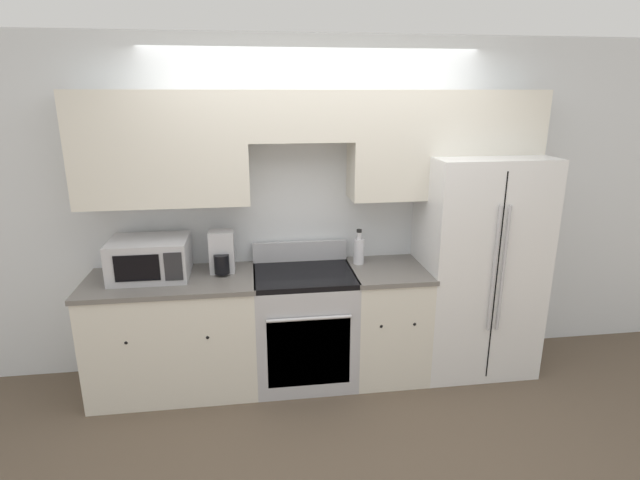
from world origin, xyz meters
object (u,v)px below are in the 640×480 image
microwave (150,258)px  bottle (359,250)px  oven_range (304,325)px  refrigerator (475,264)px

microwave → bottle: 1.57m
oven_range → bottle: (0.45, 0.14, 0.55)m
oven_range → refrigerator: refrigerator is taller
oven_range → microwave: (-1.12, 0.06, 0.58)m
microwave → bottle: (1.57, 0.08, -0.03)m
oven_range → bottle: 0.72m
oven_range → bottle: bottle is taller
oven_range → microwave: 1.26m
bottle → oven_range: bearing=-162.4°
refrigerator → bottle: refrigerator is taller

